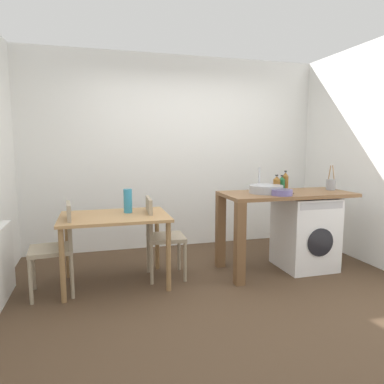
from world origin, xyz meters
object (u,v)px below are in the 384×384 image
object	(u,v)px
bottle_squat_brown	(282,183)
utensil_crock	(331,184)
dining_table	(115,224)
chair_person_seat	(59,243)
bottle_tall_green	(277,184)
bottle_clear_small	(285,181)
washing_machine	(305,232)
mixing_bowl	(282,192)
chair_opposite	(159,233)
vase	(128,201)

from	to	relation	value
bottle_squat_brown	utensil_crock	xyz separation A→B (m)	(0.59, -0.13, -0.01)
dining_table	chair_person_seat	bearing A→B (deg)	-170.27
dining_table	bottle_tall_green	size ratio (longest dim) A/B	5.58
bottle_clear_small	utensil_crock	bearing A→B (deg)	-20.14
bottle_clear_small	utensil_crock	distance (m)	0.55
chair_person_seat	bottle_clear_small	size ratio (longest dim) A/B	3.88
bottle_clear_small	washing_machine	bearing A→B (deg)	-59.11
washing_machine	mixing_bowl	size ratio (longest dim) A/B	3.69
chair_opposite	bottle_clear_small	distance (m)	1.68
chair_opposite	washing_machine	xyz separation A→B (m)	(1.73, -0.14, -0.08)
bottle_clear_small	mixing_bowl	size ratio (longest dim) A/B	0.99
chair_person_seat	mixing_bowl	distance (m)	2.36
chair_person_seat	chair_opposite	world-z (taller)	same
bottle_squat_brown	bottle_clear_small	world-z (taller)	bottle_clear_small
dining_table	bottle_squat_brown	bearing A→B (deg)	2.76
utensil_crock	washing_machine	bearing A→B (deg)	-171.90
bottle_tall_green	vase	xyz separation A→B (m)	(-1.73, 0.08, -0.14)
mixing_bowl	vase	size ratio (longest dim) A/B	0.91
dining_table	chair_opposite	size ratio (longest dim) A/B	1.22
chair_opposite	bottle_tall_green	distance (m)	1.49
dining_table	chair_opposite	xyz separation A→B (m)	(0.48, 0.05, -0.14)
chair_opposite	utensil_crock	xyz separation A→B (m)	(2.10, -0.09, 0.48)
washing_machine	bottle_clear_small	bearing A→B (deg)	120.89
bottle_tall_green	bottle_squat_brown	size ratio (longest dim) A/B	1.07
dining_table	washing_machine	size ratio (longest dim) A/B	1.28
utensil_crock	vase	size ratio (longest dim) A/B	1.16
dining_table	bottle_clear_small	bearing A→B (deg)	4.26
washing_machine	vase	world-z (taller)	vase
chair_opposite	bottle_squat_brown	size ratio (longest dim) A/B	4.89
chair_person_seat	vase	world-z (taller)	vase
washing_machine	bottle_tall_green	xyz separation A→B (m)	(-0.33, 0.11, 0.58)
bottle_squat_brown	washing_machine	bearing A→B (deg)	-38.83
bottle_squat_brown	vase	bearing A→B (deg)	179.87
mixing_bowl	utensil_crock	distance (m)	0.85
dining_table	vase	world-z (taller)	vase
chair_opposite	bottle_tall_green	bearing A→B (deg)	91.73
washing_machine	vase	distance (m)	2.11
chair_person_seat	vase	xyz separation A→B (m)	(0.70, 0.19, 0.36)
utensil_crock	dining_table	bearing A→B (deg)	179.26
dining_table	mixing_bowl	distance (m)	1.82
washing_machine	utensil_crock	distance (m)	0.67
utensil_crock	chair_opposite	bearing A→B (deg)	177.62
chair_opposite	utensil_crock	world-z (taller)	utensil_crock
dining_table	bottle_squat_brown	distance (m)	2.02
washing_machine	utensil_crock	world-z (taller)	utensil_crock
bottle_tall_green	bottle_squat_brown	distance (m)	0.13
dining_table	vase	bearing A→B (deg)	33.69
mixing_bowl	utensil_crock	world-z (taller)	utensil_crock
chair_person_seat	bottle_tall_green	xyz separation A→B (m)	(2.42, 0.12, 0.50)
mixing_bowl	utensil_crock	bearing A→B (deg)	17.16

